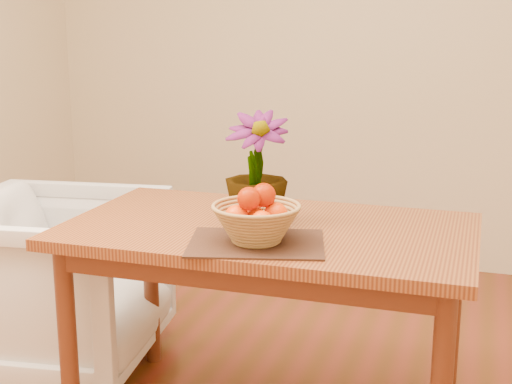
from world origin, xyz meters
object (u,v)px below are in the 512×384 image
(table, at_px, (269,250))
(armchair, at_px, (58,274))
(potted_plant, at_px, (256,169))
(wicker_basket, at_px, (256,225))

(table, bearing_deg, armchair, 170.56)
(potted_plant, bearing_deg, armchair, 158.91)
(table, xyz_separation_m, potted_plant, (-0.05, 0.00, 0.28))
(potted_plant, relative_size, armchair, 0.48)
(wicker_basket, relative_size, armchair, 0.34)
(wicker_basket, bearing_deg, table, 96.61)
(armchair, bearing_deg, potted_plant, -107.27)
(table, relative_size, potted_plant, 3.58)
(table, bearing_deg, potted_plant, 175.63)
(table, height_order, wicker_basket, wicker_basket)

